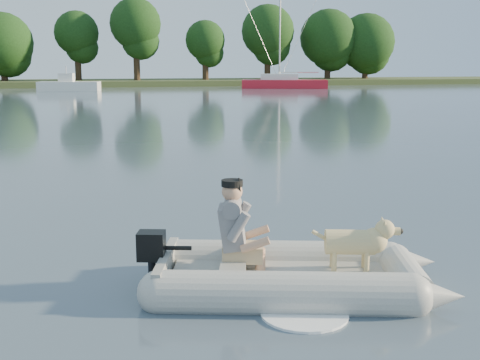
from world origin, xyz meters
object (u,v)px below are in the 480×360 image
object	(u,v)px
sailboat	(284,83)
dinghy	(294,241)
dog	(350,246)
motorboat	(69,79)
man	(234,224)

from	to	relation	value
sailboat	dinghy	bearing A→B (deg)	-90.79
dog	sailboat	bearing A→B (deg)	88.68
dog	motorboat	distance (m)	49.68
man	dog	world-z (taller)	man
man	sailboat	world-z (taller)	sailboat
motorboat	sailboat	world-z (taller)	sailboat
dinghy	sailboat	world-z (taller)	sailboat
dog	sailboat	size ratio (longest dim) A/B	0.08
man	dog	distance (m)	1.26
man	dog	size ratio (longest dim) A/B	1.16
dog	motorboat	size ratio (longest dim) A/B	0.16
dog	man	bearing A→B (deg)	-180.00
dinghy	motorboat	distance (m)	49.52
dinghy	dog	distance (m)	0.60
dinghy	sailboat	xyz separation A→B (m)	(17.00, 50.61, -0.04)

